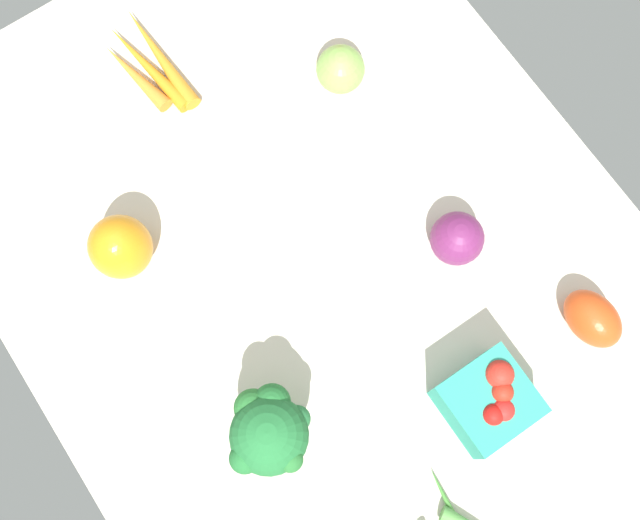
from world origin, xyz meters
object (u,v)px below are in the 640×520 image
Objects in this scene: broccoli_head at (268,431)px; carrot_bunch at (149,65)px; roma_tomato at (593,319)px; berry_basket at (489,400)px; red_onion_center at (457,239)px; heirloom_tomato_green at (340,69)px; bell_pepper_orange at (121,247)px.

carrot_bunch is (-49.55, 12.87, -6.49)cm from broccoli_head.
berry_basket is at bearing -92.93° from roma_tomato.
carrot_bunch is 46.91cm from red_onion_center.
red_onion_center reaches higher than heirloom_tomato_green.
red_onion_center is at bearing 101.88° from broccoli_head.
red_onion_center reaches higher than roma_tomato.
bell_pepper_orange is (-39.71, -25.96, 0.71)cm from berry_basket.
carrot_bunch is at bearing 142.96° from bell_pepper_orange.
bell_pepper_orange is at bearing -81.77° from heirloom_tomato_green.
broccoli_head reaches higher than berry_basket.
berry_basket is at bearing 64.13° from broccoli_head.
carrot_bunch is at bearing -156.15° from red_onion_center.
broccoli_head is 51.60cm from carrot_bunch.
heirloom_tomato_green reaches higher than roma_tomato.
red_onion_center is 41.10cm from bell_pepper_orange.
broccoli_head is at bearing -14.57° from carrot_bunch.
roma_tomato is (44.25, 6.52, -0.38)cm from heirloom_tomato_green.
broccoli_head is 28.87cm from bell_pepper_orange.
berry_basket is 1.02× the size of bell_pepper_orange.
broccoli_head is at bearing -115.87° from berry_basket.
berry_basket is 19.92cm from red_onion_center.
roma_tomato is (-0.67, 16.53, -1.08)cm from berry_basket.
berry_basket is 1.47× the size of heirloom_tomato_green.
broccoli_head reaches higher than red_onion_center.
heirloom_tomato_green is at bearing 98.23° from bell_pepper_orange.
carrot_bunch is at bearing 165.43° from broccoli_head.
roma_tomato is (60.03, 26.65, 1.73)cm from carrot_bunch.
heirloom_tomato_green is at bearing 135.65° from broccoli_head.
heirloom_tomato_green is at bearing -176.87° from roma_tomato.
heirloom_tomato_green is 0.81× the size of roma_tomato.
red_onion_center is 18.84cm from roma_tomato.
carrot_bunch is 26.52cm from bell_pepper_orange.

